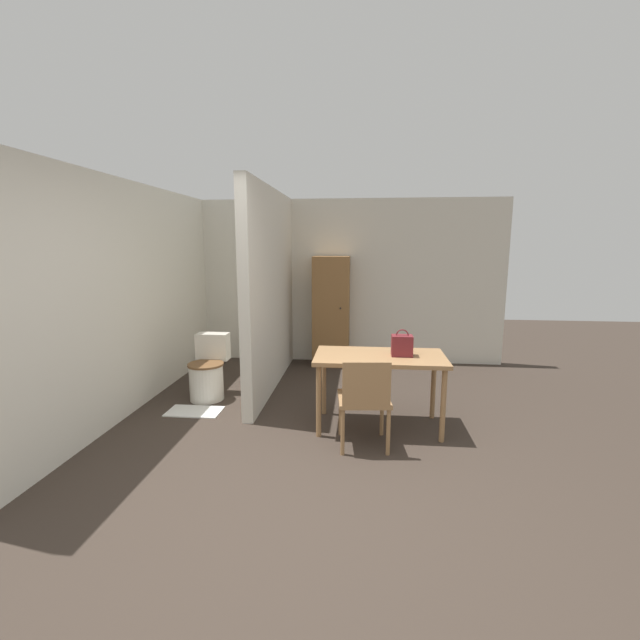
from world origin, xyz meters
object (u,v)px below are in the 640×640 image
Objects in this scene: dining_table at (380,363)px; wooden_chair at (365,398)px; wooden_cabinet at (331,311)px; toilet at (208,372)px; handbag at (402,345)px.

wooden_chair is at bearing -107.03° from dining_table.
toilet is at bearing -130.53° from wooden_cabinet.
wooden_chair is 2.78m from wooden_cabinet.
dining_table is at bearing 67.48° from wooden_chair.
dining_table is 2.33m from wooden_cabinet.
handbag is (0.21, -0.00, 0.19)m from dining_table.
wooden_chair reaches higher than toilet.
wooden_chair is at bearing -126.73° from handbag.
wooden_chair is 3.20× the size of handbag.
wooden_chair is at bearing -31.23° from toilet.
wooden_cabinet is at bearing 94.90° from wooden_chair.
wooden_cabinet reaches higher than wooden_chair.
handbag reaches higher than wooden_chair.
wooden_cabinet is (-0.86, 2.24, -0.03)m from handbag.
wooden_cabinet is (1.36, 1.59, 0.51)m from toilet.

